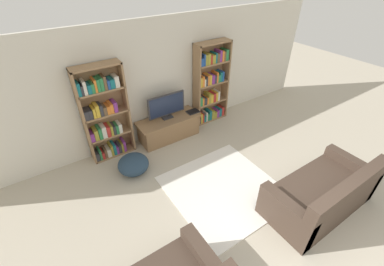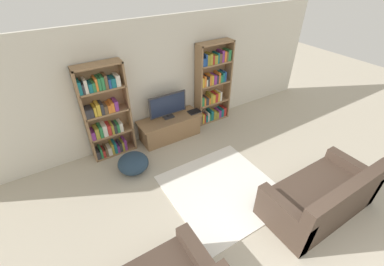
% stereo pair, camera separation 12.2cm
% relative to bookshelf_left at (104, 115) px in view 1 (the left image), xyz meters
% --- Properties ---
extents(wall_back, '(8.80, 0.06, 2.60)m').
position_rel_bookshelf_left_xyz_m(wall_back, '(1.30, 0.18, 0.34)').
color(wall_back, silver).
rests_on(wall_back, ground_plane).
extents(bookshelf_left, '(0.89, 0.30, 1.98)m').
position_rel_bookshelf_left_xyz_m(bookshelf_left, '(0.00, 0.00, 0.00)').
color(bookshelf_left, '#93704C').
rests_on(bookshelf_left, ground_plane).
extents(bookshelf_right, '(0.89, 0.30, 1.98)m').
position_rel_bookshelf_left_xyz_m(bookshelf_right, '(2.59, -0.00, -0.01)').
color(bookshelf_right, '#93704C').
rests_on(bookshelf_right, ground_plane).
extents(tv_stand, '(1.43, 0.56, 0.51)m').
position_rel_bookshelf_left_xyz_m(tv_stand, '(1.32, -0.16, -0.70)').
color(tv_stand, '#8E6B47').
rests_on(tv_stand, ground_plane).
extents(television, '(0.88, 0.16, 0.58)m').
position_rel_bookshelf_left_xyz_m(television, '(1.32, -0.12, -0.14)').
color(television, '#2D2D33').
rests_on(television, tv_stand).
extents(laptop, '(0.29, 0.21, 0.03)m').
position_rel_bookshelf_left_xyz_m(laptop, '(1.94, -0.23, -0.44)').
color(laptop, '#28282D').
rests_on(laptop, tv_stand).
extents(area_rug, '(1.88, 1.92, 0.02)m').
position_rel_bookshelf_left_xyz_m(area_rug, '(1.35, -2.14, -0.95)').
color(area_rug, white).
rests_on(area_rug, ground_plane).
extents(couch_right_sofa, '(1.89, 0.95, 0.92)m').
position_rel_bookshelf_left_xyz_m(couch_right_sofa, '(2.42, -3.34, -0.66)').
color(couch_right_sofa, '#423328').
rests_on(couch_right_sofa, ground_plane).
extents(beanbag_ottoman, '(0.60, 0.60, 0.37)m').
position_rel_bookshelf_left_xyz_m(beanbag_ottoman, '(0.17, -0.80, -0.77)').
color(beanbag_ottoman, '#23384C').
rests_on(beanbag_ottoman, ground_plane).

